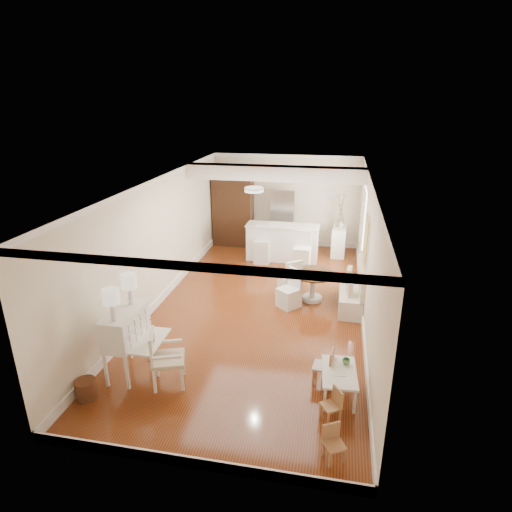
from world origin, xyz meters
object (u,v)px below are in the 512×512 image
(wicker_basket, at_px, (86,389))
(kids_chair_a, at_px, (331,405))
(secretary_bureau, at_px, (127,343))
(breakfast_counter, at_px, (282,242))
(kids_chair_b, at_px, (323,366))
(bar_stool_left, at_px, (262,245))
(gustavian_armchair, at_px, (168,358))
(sideboard, at_px, (339,241))
(slip_chair_near, at_px, (289,289))
(kids_table, at_px, (338,383))
(fridge, at_px, (294,220))
(kids_chair_c, at_px, (334,444))
(slip_chair_far, at_px, (290,277))
(bar_stool_right, at_px, (302,252))
(pantry_cabinet, at_px, (233,209))
(dining_table, at_px, (313,287))

(wicker_basket, relative_size, kids_chair_a, 0.62)
(secretary_bureau, height_order, kids_chair_a, secretary_bureau)
(breakfast_counter, bearing_deg, wicker_basket, -108.00)
(kids_chair_b, bearing_deg, breakfast_counter, -158.03)
(wicker_basket, bearing_deg, bar_stool_left, 75.35)
(gustavian_armchair, distance_m, sideboard, 7.24)
(secretary_bureau, relative_size, wicker_basket, 3.63)
(gustavian_armchair, xyz_separation_m, slip_chair_near, (1.57, 3.09, -0.05))
(kids_table, xyz_separation_m, bar_stool_left, (-2.19, 5.42, 0.31))
(kids_table, bearing_deg, breakfast_counter, 106.12)
(bar_stool_left, xyz_separation_m, fridge, (0.72, 1.42, 0.37))
(kids_table, xyz_separation_m, kids_chair_c, (-0.03, -1.32, 0.04))
(kids_table, bearing_deg, gustavian_armchair, -175.20)
(gustavian_armchair, distance_m, slip_chair_far, 4.03)
(kids_chair_c, distance_m, breakfast_counter, 7.30)
(kids_chair_c, bearing_deg, slip_chair_near, 76.29)
(bar_stool_right, xyz_separation_m, pantry_cabinet, (-2.33, 1.91, 0.60))
(slip_chair_near, distance_m, bar_stool_left, 2.77)
(wicker_basket, relative_size, sideboard, 0.37)
(kids_chair_b, xyz_separation_m, pantry_cabinet, (-3.12, 6.60, 0.83))
(kids_chair_a, distance_m, fridge, 7.59)
(kids_chair_c, xyz_separation_m, dining_table, (-0.60, 4.62, 0.08))
(sideboard, bearing_deg, kids_chair_b, -89.17)
(breakfast_counter, distance_m, pantry_cabinet, 2.11)
(gustavian_armchair, height_order, bar_stool_left, bar_stool_left)
(dining_table, bearing_deg, slip_chair_near, -138.95)
(wicker_basket, bearing_deg, kids_chair_c, -7.42)
(gustavian_armchair, distance_m, kids_chair_a, 2.63)
(kids_table, xyz_separation_m, breakfast_counter, (-1.67, 5.79, 0.30))
(wicker_basket, xyz_separation_m, pantry_cabinet, (0.45, 7.70, 0.99))
(wicker_basket, relative_size, fridge, 0.18)
(pantry_cabinet, bearing_deg, fridge, -0.90)
(fridge, bearing_deg, slip_chair_far, -85.09)
(secretary_bureau, bearing_deg, sideboard, 62.47)
(slip_chair_near, bearing_deg, wicker_basket, -86.09)
(slip_chair_far, relative_size, bar_stool_left, 0.85)
(wicker_basket, bearing_deg, dining_table, 52.28)
(kids_table, xyz_separation_m, kids_chair_a, (-0.10, -0.59, 0.04))
(kids_chair_a, bearing_deg, kids_chair_c, -29.17)
(fridge, bearing_deg, gustavian_armchair, -99.83)
(secretary_bureau, bearing_deg, kids_chair_c, -20.19)
(gustavian_armchair, bearing_deg, bar_stool_right, -36.57)
(kids_chair_b, distance_m, slip_chair_near, 2.74)
(bar_stool_right, height_order, pantry_cabinet, pantry_cabinet)
(breakfast_counter, distance_m, bar_stool_right, 1.04)
(kids_chair_a, bearing_deg, pantry_cabinet, 169.32)
(slip_chair_near, distance_m, breakfast_counter, 2.98)
(slip_chair_near, xyz_separation_m, bar_stool_right, (0.09, 2.10, 0.11))
(slip_chair_far, xyz_separation_m, fridge, (-0.29, 3.33, 0.45))
(wicker_basket, height_order, breakfast_counter, breakfast_counter)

